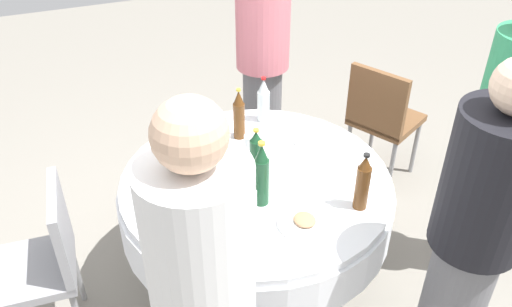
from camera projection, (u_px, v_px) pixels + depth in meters
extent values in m
plane|color=gray|center=(256.00, 282.00, 2.99)|extent=(10.00, 10.00, 0.00)
cylinder|color=white|center=(256.00, 181.00, 2.58)|extent=(1.31, 1.31, 0.04)
cylinder|color=white|center=(256.00, 201.00, 2.65)|extent=(1.34, 1.34, 0.22)
cylinder|color=slate|center=(256.00, 251.00, 2.85)|extent=(0.14, 0.14, 0.48)
cylinder|color=slate|center=(256.00, 280.00, 2.98)|extent=(0.56, 0.56, 0.03)
cylinder|color=silver|center=(263.00, 106.00, 2.96)|extent=(0.07, 0.07, 0.18)
cone|color=silver|center=(264.00, 86.00, 2.89)|extent=(0.06, 0.06, 0.08)
cylinder|color=red|center=(264.00, 78.00, 2.86)|extent=(0.03, 0.03, 0.01)
cylinder|color=#194728|center=(256.00, 159.00, 2.51)|extent=(0.06, 0.06, 0.21)
cone|color=#194728|center=(256.00, 135.00, 2.44)|extent=(0.05, 0.05, 0.05)
cylinder|color=gold|center=(256.00, 130.00, 2.42)|extent=(0.03, 0.03, 0.01)
cylinder|color=#593314|center=(239.00, 121.00, 2.81)|extent=(0.06, 0.06, 0.20)
cone|color=#593314|center=(239.00, 97.00, 2.73)|extent=(0.06, 0.06, 0.08)
cylinder|color=gold|center=(238.00, 90.00, 2.70)|extent=(0.02, 0.02, 0.01)
cylinder|color=#593314|center=(362.00, 188.00, 2.33)|extent=(0.06, 0.06, 0.22)
cone|color=#593314|center=(366.00, 162.00, 2.25)|extent=(0.06, 0.06, 0.06)
cylinder|color=black|center=(367.00, 155.00, 2.23)|extent=(0.03, 0.03, 0.01)
cylinder|color=#8C5619|center=(196.00, 190.00, 2.33)|extent=(0.07, 0.07, 0.20)
cone|color=#8C5619|center=(194.00, 167.00, 2.26)|extent=(0.06, 0.06, 0.05)
cylinder|color=gold|center=(194.00, 161.00, 2.24)|extent=(0.03, 0.03, 0.01)
cylinder|color=#194728|center=(262.00, 182.00, 2.35)|extent=(0.07, 0.07, 0.24)
cone|color=#194728|center=(262.00, 153.00, 2.26)|extent=(0.06, 0.06, 0.08)
cylinder|color=gold|center=(262.00, 143.00, 2.23)|extent=(0.03, 0.03, 0.01)
cylinder|color=white|center=(251.00, 158.00, 2.70)|extent=(0.06, 0.06, 0.00)
cylinder|color=white|center=(251.00, 152.00, 2.68)|extent=(0.01, 0.01, 0.07)
cylinder|color=white|center=(251.00, 141.00, 2.64)|extent=(0.07, 0.07, 0.06)
cylinder|color=gold|center=(251.00, 144.00, 2.65)|extent=(0.06, 0.06, 0.03)
cylinder|color=white|center=(157.00, 174.00, 2.59)|extent=(0.06, 0.06, 0.00)
cylinder|color=white|center=(156.00, 168.00, 2.56)|extent=(0.01, 0.01, 0.07)
cylinder|color=white|center=(154.00, 156.00, 2.52)|extent=(0.07, 0.07, 0.07)
cylinder|color=white|center=(250.00, 216.00, 2.34)|extent=(0.06, 0.06, 0.00)
cylinder|color=white|center=(250.00, 210.00, 2.32)|extent=(0.01, 0.01, 0.06)
cylinder|color=white|center=(250.00, 198.00, 2.28)|extent=(0.06, 0.06, 0.07)
cylinder|color=white|center=(304.00, 223.00, 2.29)|extent=(0.24, 0.24, 0.02)
ellipsoid|color=tan|center=(305.00, 220.00, 2.28)|extent=(0.11, 0.09, 0.02)
cylinder|color=white|center=(205.00, 152.00, 2.73)|extent=(0.22, 0.22, 0.02)
ellipsoid|color=#8C9E59|center=(205.00, 149.00, 2.72)|extent=(0.10, 0.09, 0.02)
cylinder|color=white|center=(316.00, 140.00, 2.83)|extent=(0.25, 0.25, 0.02)
cylinder|color=white|center=(215.00, 236.00, 2.22)|extent=(0.24, 0.24, 0.02)
cube|color=silver|center=(285.00, 165.00, 2.65)|extent=(0.18, 0.05, 0.00)
cube|color=silver|center=(352.00, 182.00, 2.53)|extent=(0.17, 0.08, 0.00)
cube|color=silver|center=(156.00, 199.00, 2.43)|extent=(0.03, 0.18, 0.00)
cube|color=white|center=(203.00, 182.00, 2.52)|extent=(0.19, 0.19, 0.02)
cylinder|color=slate|center=(483.00, 204.00, 2.87)|extent=(0.26, 0.26, 0.87)
cylinder|color=black|center=(491.00, 183.00, 1.88)|extent=(0.34, 0.34, 0.58)
cylinder|color=slate|center=(262.00, 119.00, 3.67)|extent=(0.26, 0.26, 0.80)
cylinder|color=#D8727F|center=(263.00, 23.00, 3.27)|extent=(0.34, 0.34, 0.59)
cylinder|color=white|center=(199.00, 245.00, 1.59)|extent=(0.34, 0.34, 0.58)
sphere|color=#D8AD8C|center=(190.00, 135.00, 1.36)|extent=(0.21, 0.21, 0.21)
cube|color=#99999E|center=(31.00, 271.00, 2.46)|extent=(0.43, 0.43, 0.04)
cube|color=#99999E|center=(62.00, 230.00, 2.38)|extent=(0.40, 0.07, 0.42)
cylinder|color=gray|center=(7.00, 287.00, 2.69)|extent=(0.03, 0.03, 0.43)
cylinder|color=gray|center=(77.00, 271.00, 2.77)|extent=(0.03, 0.03, 0.43)
cube|color=brown|center=(386.00, 119.00, 3.57)|extent=(0.54, 0.54, 0.04)
cube|color=brown|center=(377.00, 102.00, 3.34)|extent=(0.37, 0.22, 0.42)
cylinder|color=gray|center=(415.00, 147.00, 3.72)|extent=(0.03, 0.03, 0.43)
cylinder|color=gray|center=(373.00, 130.00, 3.90)|extent=(0.03, 0.03, 0.43)
cylinder|color=gray|center=(391.00, 169.00, 3.51)|extent=(0.03, 0.03, 0.43)
cylinder|color=gray|center=(348.00, 150.00, 3.69)|extent=(0.03, 0.03, 0.43)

